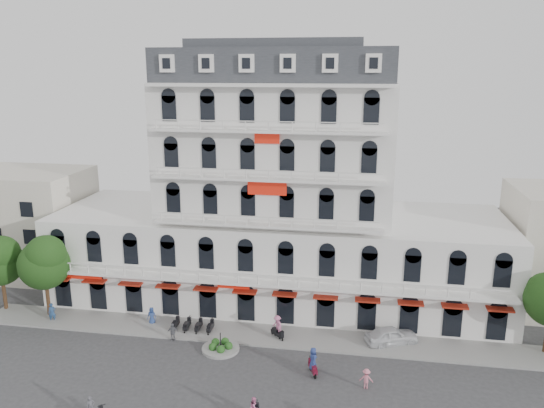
{
  "coord_description": "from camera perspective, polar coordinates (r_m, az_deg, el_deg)",
  "views": [
    {
      "loc": [
        8.04,
        -33.26,
        23.26
      ],
      "look_at": [
        0.76,
        10.0,
        11.98
      ],
      "focal_mm": 35.0,
      "sensor_mm": 36.0,
      "label": 1
    }
  ],
  "objects": [
    {
      "name": "pedestrian_right",
      "position": [
        42.19,
        10.11,
        -18.02
      ],
      "size": [
        1.06,
        0.65,
        1.58
      ],
      "primitive_type": "imported",
      "rotation": [
        0.0,
        0.0,
        3.07
      ],
      "color": "#D57184",
      "rests_on": "ground"
    },
    {
      "name": "rider_east",
      "position": [
        43.07,
        4.43,
        -16.49
      ],
      "size": [
        0.89,
        1.62,
        2.31
      ],
      "rotation": [
        0.0,
        0.0,
        1.95
      ],
      "color": "maroon",
      "rests_on": "ground"
    },
    {
      "name": "parked_scooter_row",
      "position": [
        50.17,
        -8.49,
        -13.38
      ],
      "size": [
        4.4,
        1.8,
        1.1
      ],
      "primitive_type": null,
      "color": "black",
      "rests_on": "ground"
    },
    {
      "name": "main_building",
      "position": [
        53.56,
        0.62,
        0.04
      ],
      "size": [
        45.0,
        15.0,
        25.8
      ],
      "color": "silver",
      "rests_on": "ground"
    },
    {
      "name": "traffic_island",
      "position": [
        46.82,
        -5.55,
        -15.08
      ],
      "size": [
        3.2,
        3.2,
        1.6
      ],
      "color": "gray",
      "rests_on": "ground"
    },
    {
      "name": "tree_west_inner",
      "position": [
        54.55,
        -23.32,
        -5.61
      ],
      "size": [
        4.76,
        4.76,
        8.25
      ],
      "color": "#382314",
      "rests_on": "ground"
    },
    {
      "name": "pedestrian_left",
      "position": [
        51.73,
        -12.81,
        -11.65
      ],
      "size": [
        0.88,
        0.63,
        1.68
      ],
      "primitive_type": "imported",
      "rotation": [
        0.0,
        0.0,
        0.12
      ],
      "color": "navy",
      "rests_on": "ground"
    },
    {
      "name": "flank_building_west",
      "position": [
        67.69,
        -25.07,
        -1.75
      ],
      "size": [
        14.0,
        10.0,
        12.0
      ],
      "primitive_type": "cube",
      "color": "beige",
      "rests_on": "ground"
    },
    {
      "name": "pedestrian_mid",
      "position": [
        48.55,
        -10.61,
        -13.39
      ],
      "size": [
        1.0,
        0.55,
        1.62
      ],
      "primitive_type": "imported",
      "rotation": [
        0.0,
        0.0,
        3.31
      ],
      "color": "slate",
      "rests_on": "ground"
    },
    {
      "name": "ground",
      "position": [
        41.37,
        -3.55,
        -19.82
      ],
      "size": [
        120.0,
        120.0,
        0.0
      ],
      "primitive_type": "plane",
      "color": "#38383A",
      "rests_on": "ground"
    },
    {
      "name": "pedestrian_far",
      "position": [
        54.97,
        -22.57,
        -10.74
      ],
      "size": [
        0.81,
        0.74,
        1.85
      ],
      "primitive_type": "imported",
      "rotation": [
        0.0,
        0.0,
        0.57
      ],
      "color": "navy",
      "rests_on": "ground"
    },
    {
      "name": "sidewalk",
      "position": [
        48.86,
        -1.11,
        -13.91
      ],
      "size": [
        53.0,
        4.0,
        0.16
      ],
      "primitive_type": "cube",
      "color": "gray",
      "rests_on": "ground"
    },
    {
      "name": "parked_car",
      "position": [
        48.42,
        12.71,
        -13.63
      ],
      "size": [
        4.94,
        3.43,
        1.56
      ],
      "primitive_type": "imported",
      "rotation": [
        0.0,
        0.0,
        1.95
      ],
      "color": "silver",
      "rests_on": "ground"
    },
    {
      "name": "tree_west_outer",
      "position": [
        57.84,
        -27.21,
        -5.28
      ],
      "size": [
        4.5,
        4.48,
        7.76
      ],
      "color": "#382314",
      "rests_on": "ground"
    },
    {
      "name": "rider_center",
      "position": [
        47.83,
        0.58,
        -13.05
      ],
      "size": [
        1.32,
        1.3,
        2.26
      ],
      "rotation": [
        0.0,
        0.0,
        5.51
      ],
      "color": "black",
      "rests_on": "ground"
    }
  ]
}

